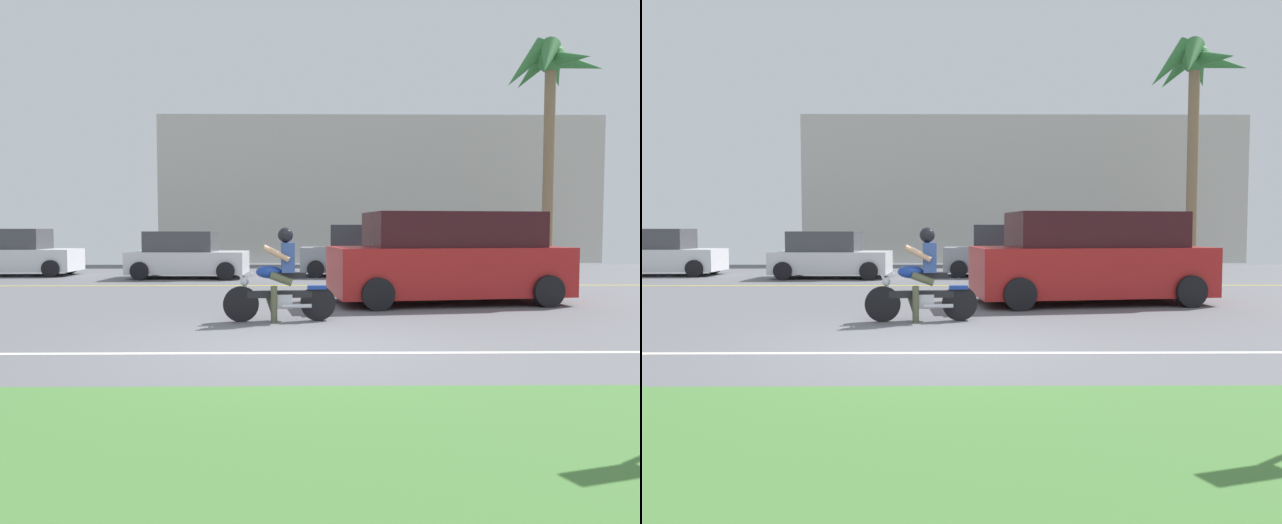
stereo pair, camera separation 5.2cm
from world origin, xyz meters
The scene contains 11 objects.
ground centered at (0.00, 3.00, -0.02)m, with size 56.00×30.00×0.04m, color slate.
grass_median centered at (0.00, -4.10, 0.03)m, with size 56.00×3.80×0.06m, color #477A38.
lane_line_near centered at (0.00, -0.44, 0.00)m, with size 50.40×0.12×0.01m, color silver.
lane_line_far centered at (0.00, 8.39, 0.00)m, with size 50.40×0.12×0.01m, color yellow.
motorcyclist centered at (-0.37, 2.14, 0.67)m, with size 1.90×0.62×1.59m.
suv_nearby centered at (3.05, 4.63, 0.93)m, with size 5.18×2.73×1.91m.
parked_car_0 centered at (-9.75, 12.07, 0.73)m, with size 3.83×1.89×1.57m.
parked_car_1 centered at (-3.84, 11.01, 0.70)m, with size 3.68×1.95×1.49m.
parked_car_2 centered at (1.68, 11.72, 0.78)m, with size 3.71×1.92×1.70m.
palm_tree_0 centered at (9.16, 14.63, 7.21)m, with size 3.84×3.88×8.74m.
building_far centered at (3.32, 21.00, 3.36)m, with size 20.30×4.00×6.72m, color #BCB7AD.
Camera 1 is at (0.16, -7.73, 1.56)m, focal length 32.98 mm.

